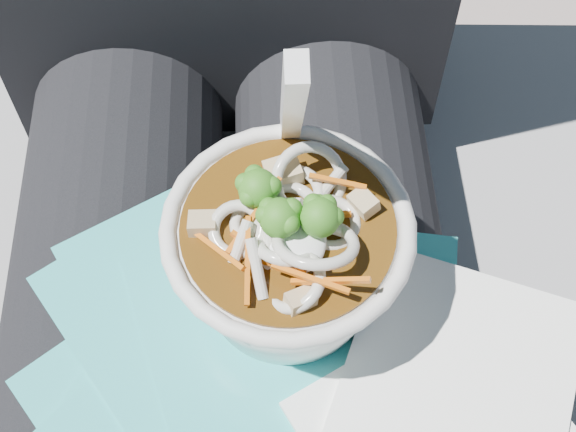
{
  "coord_description": "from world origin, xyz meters",
  "views": [
    {
      "loc": [
        0.03,
        -0.18,
        1.05
      ],
      "look_at": [
        0.04,
        0.02,
        0.72
      ],
      "focal_mm": 50.0,
      "sensor_mm": 36.0,
      "label": 1
    }
  ],
  "objects_px": {
    "stone_ledge": "(247,346)",
    "lap": "(231,380)",
    "udon_bowl": "(288,250)",
    "plastic_bag": "(240,382)",
    "person_body": "(228,243)"
  },
  "relations": [
    {
      "from": "stone_ledge",
      "to": "lap",
      "type": "distance_m",
      "value": 0.34
    },
    {
      "from": "stone_ledge",
      "to": "udon_bowl",
      "type": "distance_m",
      "value": 0.47
    },
    {
      "from": "stone_ledge",
      "to": "plastic_bag",
      "type": "relative_size",
      "value": 3.1
    },
    {
      "from": "plastic_bag",
      "to": "lap",
      "type": "bearing_deg",
      "value": 107.86
    },
    {
      "from": "lap",
      "to": "udon_bowl",
      "type": "relative_size",
      "value": 2.55
    },
    {
      "from": "plastic_bag",
      "to": "stone_ledge",
      "type": "bearing_deg",
      "value": 93.15
    },
    {
      "from": "stone_ledge",
      "to": "plastic_bag",
      "type": "xyz_separation_m",
      "value": [
        0.01,
        -0.18,
        0.39
      ]
    },
    {
      "from": "lap",
      "to": "udon_bowl",
      "type": "distance_m",
      "value": 0.14
    },
    {
      "from": "stone_ledge",
      "to": "person_body",
      "type": "height_order",
      "value": "person_body"
    },
    {
      "from": "lap",
      "to": "udon_bowl",
      "type": "height_order",
      "value": "udon_bowl"
    },
    {
      "from": "person_body",
      "to": "plastic_bag",
      "type": "bearing_deg",
      "value": -85.38
    },
    {
      "from": "udon_bowl",
      "to": "lap",
      "type": "bearing_deg",
      "value": -151.15
    },
    {
      "from": "stone_ledge",
      "to": "udon_bowl",
      "type": "height_order",
      "value": "udon_bowl"
    },
    {
      "from": "stone_ledge",
      "to": "person_body",
      "type": "xyz_separation_m",
      "value": [
        -0.0,
        -0.06,
        0.33
      ]
    },
    {
      "from": "stone_ledge",
      "to": "person_body",
      "type": "bearing_deg",
      "value": -90.0
    }
  ]
}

